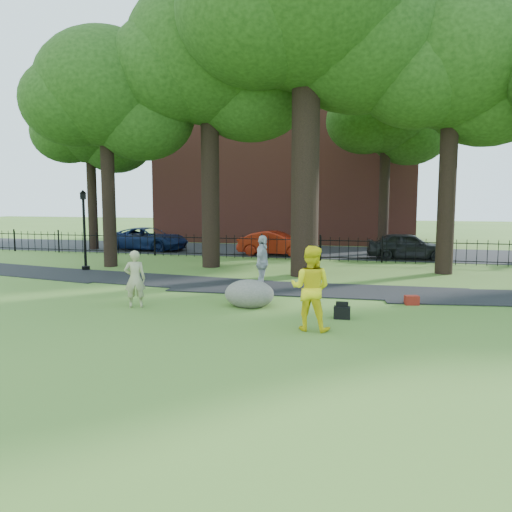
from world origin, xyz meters
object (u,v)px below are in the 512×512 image
(lamppost, at_px, (84,231))
(big_tree, at_px, (311,12))
(woman, at_px, (135,279))
(red_sedan, at_px, (276,244))
(man, at_px, (311,288))
(boulder, at_px, (249,292))

(lamppost, bearing_deg, big_tree, -15.73)
(lamppost, bearing_deg, woman, -69.04)
(big_tree, height_order, red_sedan, big_tree)
(red_sedan, bearing_deg, man, -159.97)
(big_tree, relative_size, woman, 8.77)
(man, height_order, lamppost, lamppost)
(man, bearing_deg, boulder, -39.51)
(woman, distance_m, boulder, 3.28)
(big_tree, relative_size, red_sedan, 3.56)
(lamppost, bearing_deg, man, -55.71)
(boulder, height_order, lamppost, lamppost)
(man, bearing_deg, lamppost, -27.95)
(boulder, relative_size, red_sedan, 0.36)
(big_tree, xyz_separation_m, lamppost, (-9.51, -0.99, -8.45))
(boulder, distance_m, red_sedan, 12.75)
(big_tree, relative_size, man, 7.16)
(woman, xyz_separation_m, lamppost, (-5.63, 6.11, 0.88))
(lamppost, xyz_separation_m, red_sedan, (6.78, 7.40, -1.03))
(woman, bearing_deg, big_tree, -143.97)
(red_sedan, bearing_deg, big_tree, -152.30)
(boulder, bearing_deg, red_sedan, 98.90)
(woman, relative_size, red_sedan, 0.41)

